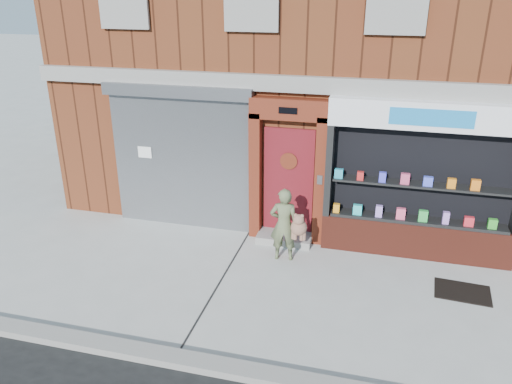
% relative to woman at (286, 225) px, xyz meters
% --- Properties ---
extents(ground, '(80.00, 80.00, 0.00)m').
position_rel_woman_xyz_m(ground, '(0.60, -1.00, -0.73)').
color(ground, '#9E9E99').
rests_on(ground, ground).
extents(curb, '(60.00, 0.30, 0.12)m').
position_rel_woman_xyz_m(curb, '(0.60, -3.15, -0.67)').
color(curb, gray).
rests_on(curb, ground).
extents(building, '(12.00, 8.16, 8.00)m').
position_rel_woman_xyz_m(building, '(0.60, 4.99, 3.27)').
color(building, '#5A2714').
rests_on(building, ground).
extents(shutter_bay, '(3.10, 0.30, 3.04)m').
position_rel_woman_xyz_m(shutter_bay, '(-2.40, 0.93, 0.99)').
color(shutter_bay, gray).
rests_on(shutter_bay, ground).
extents(red_door_bay, '(1.52, 0.58, 2.90)m').
position_rel_woman_xyz_m(red_door_bay, '(-0.15, 0.86, 0.73)').
color(red_door_bay, '#5A1D0F').
rests_on(red_door_bay, ground).
extents(pharmacy_bay, '(3.50, 0.41, 3.00)m').
position_rel_woman_xyz_m(pharmacy_bay, '(2.35, 0.81, 0.65)').
color(pharmacy_bay, maroon).
rests_on(pharmacy_bay, ground).
extents(woman, '(0.73, 0.47, 1.44)m').
position_rel_woman_xyz_m(woman, '(0.00, 0.00, 0.00)').
color(woman, '#596341').
rests_on(woman, ground).
extents(doormat, '(0.95, 0.70, 0.02)m').
position_rel_woman_xyz_m(doormat, '(3.15, -0.35, -0.71)').
color(doormat, black).
rests_on(doormat, ground).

